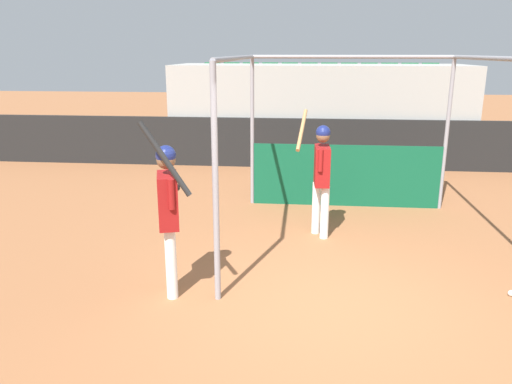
# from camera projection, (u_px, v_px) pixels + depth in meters

# --- Properties ---
(ground_plane) EXTENTS (60.00, 60.00, 0.00)m
(ground_plane) POSITION_uv_depth(u_px,v_px,m) (331.00, 305.00, 5.71)
(ground_plane) COLOR #935B38
(outfield_wall) EXTENTS (24.00, 0.12, 1.22)m
(outfield_wall) POSITION_uv_depth(u_px,v_px,m) (319.00, 144.00, 12.28)
(outfield_wall) COLOR black
(outfield_wall) RESTS_ON ground
(bleacher_section) EXTENTS (7.60, 2.40, 2.50)m
(bleacher_section) POSITION_uv_depth(u_px,v_px,m) (319.00, 112.00, 13.32)
(bleacher_section) COLOR #9E9E99
(bleacher_section) RESTS_ON ground
(batting_cage) EXTENTS (3.55, 3.94, 2.74)m
(batting_cage) POSITION_uv_depth(u_px,v_px,m) (351.00, 150.00, 8.36)
(batting_cage) COLOR gray
(batting_cage) RESTS_ON ground
(player_batter) EXTENTS (0.53, 0.95, 1.91)m
(player_batter) POSITION_uv_depth(u_px,v_px,m) (321.00, 170.00, 7.61)
(player_batter) COLOR white
(player_batter) RESTS_ON ground
(player_waiting) EXTENTS (0.58, 0.74, 2.12)m
(player_waiting) POSITION_uv_depth(u_px,v_px,m) (168.00, 206.00, 5.69)
(player_waiting) COLOR white
(player_waiting) RESTS_ON ground
(baseball) EXTENTS (0.07, 0.07, 0.07)m
(baseball) POSITION_uv_depth(u_px,v_px,m) (511.00, 293.00, 5.91)
(baseball) COLOR white
(baseball) RESTS_ON ground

